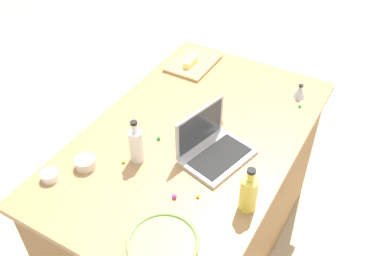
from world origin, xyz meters
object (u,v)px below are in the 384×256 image
cutting_board (193,63)px  kitchen_timer (300,91)px  butter_stick_left (190,62)px  laptop (212,147)px  mixing_bowl_large (163,250)px  bottle_oil (249,193)px  ramekin_small (50,176)px  ramekin_medium (85,163)px  bottle_vinegar (136,145)px

cutting_board → kitchen_timer: (-0.00, 0.65, 0.03)m
cutting_board → butter_stick_left: (0.03, 0.00, 0.03)m
laptop → mixing_bowl_large: 0.57m
laptop → bottle_oil: 0.33m
ramekin_small → ramekin_medium: size_ratio=0.82×
bottle_oil → ramekin_small: bearing=-70.9°
mixing_bowl_large → bottle_oil: bottle_oil is taller
laptop → butter_stick_left: bearing=-142.5°
laptop → ramekin_medium: (0.34, -0.45, -0.02)m
bottle_vinegar → ramekin_small: 0.39m
kitchen_timer → ramekin_medium: bearing=-34.0°
mixing_bowl_large → bottle_vinegar: (-0.37, -0.38, 0.03)m
laptop → cutting_board: 0.76m
bottle_vinegar → butter_stick_left: 0.80m
mixing_bowl_large → kitchen_timer: size_ratio=3.33×
bottle_vinegar → butter_stick_left: (-0.78, -0.17, -0.05)m
ramekin_medium → bottle_oil: bearing=101.4°
mixing_bowl_large → bottle_vinegar: size_ratio=1.16×
cutting_board → butter_stick_left: 0.04m
kitchen_timer → mixing_bowl_large: bearing=-4.8°
bottle_oil → mixing_bowl_large: bearing=-24.0°
butter_stick_left → kitchen_timer: kitchen_timer is taller
laptop → kitchen_timer: size_ratio=4.61×
bottle_vinegar → ramekin_medium: 0.24m
bottle_vinegar → kitchen_timer: size_ratio=2.88×
laptop → mixing_bowl_large: (0.56, 0.10, 0.01)m
butter_stick_left → kitchen_timer: (-0.04, 0.65, -0.00)m
ramekin_medium → kitchen_timer: kitchen_timer is taller
ramekin_small → butter_stick_left: bearing=175.3°
ramekin_small → bottle_oil: bearing=109.1°
bottle_vinegar → cutting_board: (-0.81, -0.17, -0.08)m
butter_stick_left → ramekin_small: (1.06, -0.09, -0.02)m
mixing_bowl_large → ramekin_small: size_ratio=3.42×
laptop → butter_stick_left: laptop is taller
bottle_oil → kitchen_timer: bottle_oil is taller
ramekin_medium → kitchen_timer: bearing=146.0°
cutting_board → kitchen_timer: 0.65m
mixing_bowl_large → cutting_board: bearing=-155.1°
cutting_board → ramekin_medium: 0.96m
mixing_bowl_large → cutting_board: (-1.18, -0.55, -0.05)m
cutting_board → kitchen_timer: bearing=90.3°
butter_stick_left → kitchen_timer: bearing=93.2°
laptop → cutting_board: bearing=-144.0°
butter_stick_left → ramekin_medium: butter_stick_left is taller
laptop → bottle_oil: (0.20, 0.26, 0.04)m
laptop → bottle_oil: bearing=52.7°
kitchen_timer → bottle_vinegar: bearing=-30.3°
kitchen_timer → laptop: bearing=-18.0°
cutting_board → butter_stick_left: size_ratio=2.82×
cutting_board → ramekin_medium: size_ratio=3.40×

